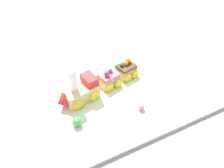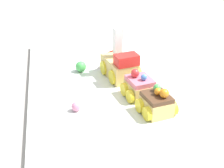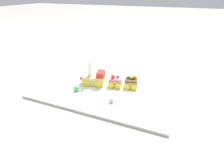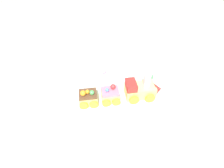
{
  "view_description": "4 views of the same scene",
  "coord_description": "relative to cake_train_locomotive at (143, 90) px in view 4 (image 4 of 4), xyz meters",
  "views": [
    {
      "loc": [
        0.2,
        0.48,
        0.51
      ],
      "look_at": [
        -0.02,
        0.04,
        0.07
      ],
      "focal_mm": 35.0,
      "sensor_mm": 36.0,
      "label": 1
    },
    {
      "loc": [
        -0.76,
        0.16,
        0.43
      ],
      "look_at": [
        -0.03,
        0.04,
        0.05
      ],
      "focal_mm": 60.0,
      "sensor_mm": 36.0,
      "label": 2
    },
    {
      "loc": [
        -0.31,
        0.7,
        0.44
      ],
      "look_at": [
        -0.04,
        0.03,
        0.05
      ],
      "focal_mm": 28.0,
      "sensor_mm": 36.0,
      "label": 3
    },
    {
      "loc": [
        -0.0,
        -0.46,
        0.49
      ],
      "look_at": [
        -0.03,
        0.0,
        0.06
      ],
      "focal_mm": 28.0,
      "sensor_mm": 36.0,
      "label": 4
    }
  ],
  "objects": [
    {
      "name": "ground_plane",
      "position": [
        -0.08,
        0.0,
        -0.04
      ],
      "size": [
        10.0,
        10.0,
        0.0
      ],
      "primitive_type": "plane",
      "color": "gray"
    },
    {
      "name": "display_board",
      "position": [
        -0.08,
        0.0,
        -0.04
      ],
      "size": [
        0.66,
        0.45,
        0.01
      ],
      "primitive_type": "cube",
      "color": "silver",
      "rests_on": "ground_plane"
    },
    {
      "name": "cake_train_locomotive",
      "position": [
        0.0,
        0.0,
        0.0
      ],
      "size": [
        0.14,
        0.09,
        0.12
      ],
      "rotation": [
        0.0,
        0.0,
        0.22
      ],
      "color": "#E5C675",
      "rests_on": "display_board"
    },
    {
      "name": "cake_car_strawberry",
      "position": [
        -0.12,
        -0.03,
        -0.01
      ],
      "size": [
        0.08,
        0.08,
        0.06
      ],
      "rotation": [
        0.0,
        0.0,
        0.22
      ],
      "color": "#E5C675",
      "rests_on": "display_board"
    },
    {
      "name": "cake_car_chocolate",
      "position": [
        -0.19,
        -0.04,
        -0.01
      ],
      "size": [
        0.08,
        0.08,
        0.06
      ],
      "rotation": [
        0.0,
        0.0,
        0.22
      ],
      "color": "#E5C675",
      "rests_on": "display_board"
    },
    {
      "name": "gumball_pink",
      "position": [
        -0.16,
        0.12,
        -0.02
      ],
      "size": [
        0.02,
        0.02,
        0.02
      ],
      "primitive_type": "sphere",
      "color": "pink",
      "rests_on": "display_board"
    },
    {
      "name": "gumball_green",
      "position": [
        0.04,
        0.09,
        -0.02
      ],
      "size": [
        0.03,
        0.03,
        0.03
      ],
      "primitive_type": "sphere",
      "color": "#4CBC56",
      "rests_on": "display_board"
    }
  ]
}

